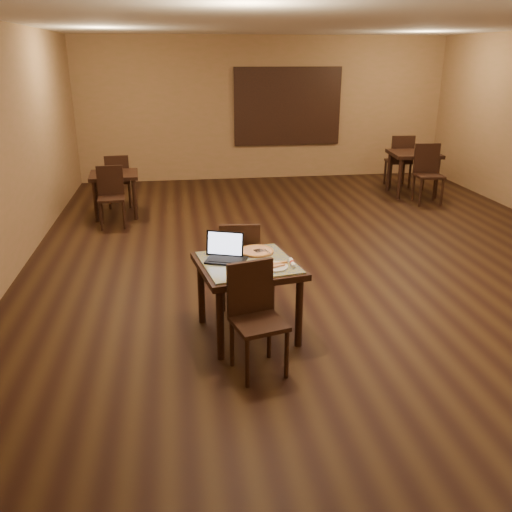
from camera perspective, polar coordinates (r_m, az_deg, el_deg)
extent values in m
plane|color=black|center=(7.67, 6.82, 0.40)|extent=(10.00, 10.00, 0.00)
cube|color=#92684A|center=(12.15, 0.91, 15.21)|extent=(8.00, 0.02, 3.00)
cube|color=#92684A|center=(7.33, -24.97, 9.87)|extent=(0.02, 10.00, 3.00)
cube|color=silver|center=(7.22, 7.90, 23.38)|extent=(8.00, 10.00, 0.02)
cube|color=#22567F|center=(12.20, 3.33, 15.44)|extent=(2.20, 0.04, 1.50)
cube|color=black|center=(12.18, 3.36, 15.43)|extent=(2.34, 0.02, 1.64)
cylinder|color=black|center=(4.88, -3.79, -7.13)|extent=(0.07, 0.07, 0.71)
cylinder|color=black|center=(5.55, -5.78, -3.65)|extent=(0.07, 0.07, 0.71)
cylinder|color=black|center=(5.10, 4.55, -5.88)|extent=(0.07, 0.07, 0.71)
cylinder|color=black|center=(5.74, 1.64, -2.70)|extent=(0.07, 0.07, 0.71)
cube|color=black|center=(5.15, -0.86, -1.07)|extent=(1.06, 1.06, 0.06)
cube|color=#1A40AF|center=(5.14, -0.87, -0.70)|extent=(0.97, 0.97, 0.02)
cylinder|color=black|center=(4.54, -0.91, -11.23)|extent=(0.04, 0.04, 0.45)
cylinder|color=black|center=(4.83, -2.55, -9.16)|extent=(0.04, 0.04, 0.45)
cylinder|color=black|center=(4.67, 3.24, -10.30)|extent=(0.04, 0.04, 0.45)
cylinder|color=black|center=(4.95, 1.39, -8.36)|extent=(0.04, 0.04, 0.45)
cube|color=black|center=(4.63, 0.30, -7.11)|extent=(0.51, 0.51, 0.04)
cube|color=black|center=(4.67, -0.62, -3.29)|extent=(0.42, 0.15, 0.48)
cylinder|color=black|center=(6.16, -0.08, -2.32)|extent=(0.04, 0.04, 0.45)
cylinder|color=black|center=(5.83, 0.12, -3.70)|extent=(0.04, 0.04, 0.45)
cylinder|color=black|center=(6.15, -3.46, -2.39)|extent=(0.04, 0.04, 0.45)
cylinder|color=black|center=(5.82, -3.45, -3.78)|extent=(0.04, 0.04, 0.45)
cube|color=black|center=(5.89, -1.74, -0.82)|extent=(0.46, 0.46, 0.04)
cube|color=black|center=(5.62, -1.71, 0.96)|extent=(0.43, 0.08, 0.48)
cube|color=black|center=(5.16, -3.14, -0.43)|extent=(0.44, 0.37, 0.02)
cube|color=black|center=(5.24, -3.30, 1.30)|extent=(0.36, 0.18, 0.24)
cube|color=silver|center=(5.23, -3.29, 1.31)|extent=(0.33, 0.16, 0.21)
cylinder|color=white|center=(5.00, 1.90, -1.13)|extent=(0.26, 0.26, 0.01)
cylinder|color=silver|center=(5.37, 0.07, 0.40)|extent=(0.35, 0.35, 0.01)
cylinder|color=beige|center=(5.37, 0.07, 0.52)|extent=(0.33, 0.33, 0.02)
torus|color=#CE8742|center=(5.37, 0.07, 0.56)|extent=(0.34, 0.34, 0.02)
cube|color=silver|center=(5.35, 0.31, 0.56)|extent=(0.16, 0.24, 0.01)
cylinder|color=white|center=(5.07, 3.83, -0.73)|extent=(0.04, 0.19, 0.04)
cylinder|color=#A32314|center=(5.07, 3.83, -0.73)|extent=(0.04, 0.03, 0.04)
cylinder|color=black|center=(10.74, 14.89, 7.87)|extent=(0.08, 0.08, 0.79)
cylinder|color=black|center=(11.40, 13.83, 8.67)|extent=(0.08, 0.08, 0.79)
cylinder|color=black|center=(10.98, 18.46, 7.77)|extent=(0.08, 0.08, 0.79)
cylinder|color=black|center=(11.63, 17.23, 8.57)|extent=(0.08, 0.08, 0.79)
cube|color=black|center=(11.11, 16.31, 10.28)|extent=(0.97, 0.97, 0.07)
cylinder|color=black|center=(10.32, 16.92, 6.35)|extent=(0.04, 0.04, 0.50)
cylinder|color=black|center=(10.69, 16.22, 6.89)|extent=(0.04, 0.04, 0.50)
cylinder|color=black|center=(10.46, 19.00, 6.31)|extent=(0.04, 0.04, 0.50)
cylinder|color=black|center=(10.83, 18.23, 6.84)|extent=(0.04, 0.04, 0.50)
cube|color=black|center=(10.51, 17.75, 8.04)|extent=(0.51, 0.51, 0.04)
cube|color=black|center=(10.66, 17.53, 9.81)|extent=(0.47, 0.09, 0.53)
cylinder|color=black|center=(12.10, 15.27, 8.50)|extent=(0.04, 0.04, 0.50)
cylinder|color=black|center=(11.73, 15.86, 8.08)|extent=(0.04, 0.04, 0.50)
cylinder|color=black|center=(11.99, 13.43, 8.55)|extent=(0.04, 0.04, 0.50)
cylinder|color=black|center=(11.61, 13.97, 8.13)|extent=(0.04, 0.04, 0.50)
cube|color=black|center=(11.81, 14.75, 9.61)|extent=(0.51, 0.51, 0.04)
cube|color=black|center=(11.56, 15.20, 10.81)|extent=(0.47, 0.09, 0.53)
cylinder|color=black|center=(9.30, -16.54, 5.53)|extent=(0.07, 0.07, 0.70)
cylinder|color=black|center=(9.91, -16.32, 6.44)|extent=(0.07, 0.07, 0.70)
cylinder|color=black|center=(9.27, -12.65, 5.84)|extent=(0.07, 0.07, 0.70)
cylinder|color=black|center=(9.88, -12.66, 6.73)|extent=(0.07, 0.07, 0.70)
cube|color=black|center=(9.51, -14.74, 8.25)|extent=(0.84, 0.84, 0.06)
cylinder|color=black|center=(8.84, -16.03, 3.97)|extent=(0.04, 0.04, 0.44)
cylinder|color=black|center=(9.18, -15.92, 4.58)|extent=(0.04, 0.04, 0.44)
cylinder|color=black|center=(8.82, -13.74, 4.15)|extent=(0.04, 0.04, 0.44)
cylinder|color=black|center=(9.16, -13.71, 4.76)|extent=(0.04, 0.04, 0.44)
cube|color=black|center=(8.94, -14.99, 5.86)|extent=(0.44, 0.44, 0.04)
cube|color=black|center=(9.07, -15.09, 7.71)|extent=(0.41, 0.07, 0.47)
cylinder|color=black|center=(10.40, -13.15, 6.64)|extent=(0.04, 0.04, 0.44)
cylinder|color=black|center=(10.05, -13.16, 6.17)|extent=(0.04, 0.04, 0.44)
cylinder|color=black|center=(10.41, -15.10, 6.48)|extent=(0.04, 0.04, 0.44)
cylinder|color=black|center=(10.07, -15.18, 6.01)|extent=(0.04, 0.04, 0.44)
cube|color=black|center=(10.18, -14.26, 7.65)|extent=(0.44, 0.44, 0.04)
cube|color=black|center=(9.94, -14.42, 8.85)|extent=(0.41, 0.07, 0.47)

